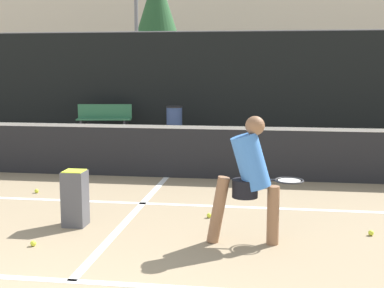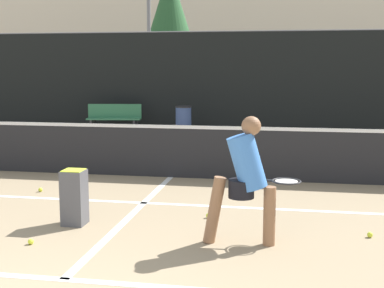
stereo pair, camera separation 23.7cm
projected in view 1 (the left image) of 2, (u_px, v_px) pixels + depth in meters
The scene contains 16 objects.
court_baseline_near at pixel (71, 281), 5.04m from camera, with size 11.00×0.10×0.01m, color white.
court_service_line at pixel (143, 203), 7.85m from camera, with size 8.25×0.10×0.01m, color white.
court_center_mark at pixel (134, 213), 7.35m from camera, with size 0.10×4.72×0.01m, color white.
net at pixel (166, 149), 9.58m from camera, with size 11.09×0.09×1.07m.
fence_back at pixel (208, 82), 15.76m from camera, with size 24.00×0.06×2.98m.
player_practicing at pixel (250, 175), 6.00m from camera, with size 1.11×0.59×1.47m.
tennis_ball_scattered_0 at pixel (37, 191), 8.48m from camera, with size 0.07×0.07×0.07m, color #D1E033.
tennis_ball_scattered_2 at pixel (371, 233), 6.38m from camera, with size 0.07×0.07×0.07m, color #D1E033.
tennis_ball_scattered_3 at pixel (209, 215), 7.11m from camera, with size 0.07×0.07×0.07m, color #D1E033.
tennis_ball_scattered_4 at pixel (33, 243), 6.01m from camera, with size 0.07×0.07×0.07m, color #D1E033.
ball_hopper at pixel (75, 197), 6.73m from camera, with size 0.28×0.28×0.71m.
courtside_bench at pixel (104, 118), 15.57m from camera, with size 1.61×0.61×0.86m.
trash_bin at pixel (174, 121), 15.09m from camera, with size 0.46×0.46×0.86m.
parked_car at pixel (267, 103), 19.36m from camera, with size 1.89×4.45×1.51m.
tree_west at pixel (157, 10), 23.54m from camera, with size 2.32×2.32×6.20m.
building_far at pixel (242, 43), 33.34m from camera, with size 36.00×2.40×6.61m, color beige.
Camera 1 is at (1.82, -2.82, 2.03)m, focal length 50.00 mm.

